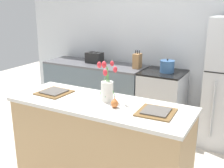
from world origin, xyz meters
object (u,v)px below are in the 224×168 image
object	(u,v)px
toaster	(94,58)
plate_setting_right	(156,112)
cooking_pot	(167,66)
pear_figurine	(115,103)
knife_block	(137,61)
stove_range	(162,101)
plate_setting_left	(54,92)
flower_vase	(107,88)

from	to	relation	value
toaster	plate_setting_right	bearing A→B (deg)	-44.48
cooking_pot	pear_figurine	bearing A→B (deg)	-88.55
pear_figurine	toaster	world-z (taller)	toaster
pear_figurine	knife_block	xyz separation A→B (m)	(-0.51, 1.68, 0.03)
plate_setting_right	knife_block	size ratio (longest dim) A/B	1.22
stove_range	plate_setting_left	world-z (taller)	plate_setting_left
flower_vase	pear_figurine	size ratio (longest dim) A/B	3.52
cooking_pot	stove_range	bearing A→B (deg)	-176.09
pear_figurine	plate_setting_left	xyz separation A→B (m)	(-0.76, 0.06, -0.03)
pear_figurine	stove_range	bearing A→B (deg)	93.19
cooking_pot	knife_block	xyz separation A→B (m)	(-0.47, 0.02, 0.03)
toaster	cooking_pot	distance (m)	1.24
plate_setting_left	knife_block	xyz separation A→B (m)	(0.25, 1.61, 0.07)
flower_vase	toaster	size ratio (longest dim) A/B	1.41
pear_figurine	cooking_pot	distance (m)	1.65
cooking_pot	plate_setting_left	bearing A→B (deg)	-114.35
flower_vase	knife_block	size ratio (longest dim) A/B	1.46
knife_block	plate_setting_right	bearing A→B (deg)	-61.06
stove_range	cooking_pot	distance (m)	0.54
flower_vase	plate_setting_right	xyz separation A→B (m)	(0.52, -0.05, -0.13)
plate_setting_left	knife_block	world-z (taller)	knife_block
pear_figurine	plate_setting_left	size ratio (longest dim) A/B	0.34
flower_vase	cooking_pot	bearing A→B (deg)	86.17
toaster	knife_block	size ratio (longest dim) A/B	1.04
stove_range	plate_setting_left	bearing A→B (deg)	-112.88
pear_figurine	knife_block	world-z (taller)	knife_block
pear_figurine	flower_vase	bearing A→B (deg)	141.63
stove_range	cooking_pot	bearing A→B (deg)	3.91
flower_vase	plate_setting_right	world-z (taller)	flower_vase
toaster	stove_range	bearing A→B (deg)	-2.10
stove_range	plate_setting_right	bearing A→B (deg)	-73.51
stove_range	cooking_pot	size ratio (longest dim) A/B	4.35
stove_range	flower_vase	bearing A→B (deg)	-91.98
plate_setting_left	plate_setting_right	world-z (taller)	same
toaster	plate_setting_left	bearing A→B (deg)	-72.29
stove_range	toaster	distance (m)	1.31
knife_block	pear_figurine	bearing A→B (deg)	-72.93
flower_vase	stove_range	bearing A→B (deg)	88.02
pear_figurine	cooking_pot	xyz separation A→B (m)	(-0.04, 1.65, 0.01)
toaster	flower_vase	bearing A→B (deg)	-54.20
flower_vase	toaster	xyz separation A→B (m)	(-1.14, 1.58, -0.09)
stove_range	knife_block	size ratio (longest dim) A/B	3.33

